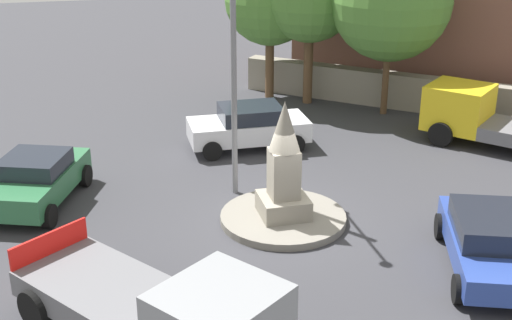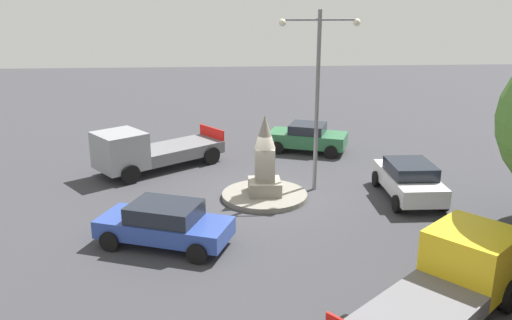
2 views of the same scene
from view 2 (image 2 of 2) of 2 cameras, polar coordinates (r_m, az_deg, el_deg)
ground_plane at (r=21.05m, az=0.92°, el=-4.03°), size 80.00×80.00×0.00m
traffic_island at (r=21.01m, az=0.92°, el=-3.78°), size 3.33×3.33×0.20m
monument at (r=20.55m, az=0.94°, el=-0.07°), size 1.24×1.24×3.12m
streetlamp at (r=21.00m, az=6.57°, el=8.07°), size 3.08×0.28×7.09m
car_green_parked_left at (r=27.13m, az=5.48°, el=2.42°), size 4.21×3.02×1.43m
car_white_parked_right at (r=21.60m, az=15.93°, el=-1.98°), size 1.99×4.00×1.47m
car_blue_near_island at (r=17.20m, az=-9.67°, el=-6.64°), size 4.50×3.06×1.40m
truck_grey_waiting at (r=24.36m, az=-11.47°, el=0.95°), size 5.85×5.08×2.00m
truck_yellow_approaching at (r=14.12m, az=19.83°, el=-12.12°), size 5.65×5.27×1.95m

